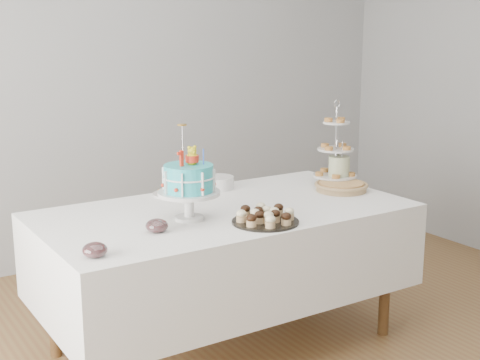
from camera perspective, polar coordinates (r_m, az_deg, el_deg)
walls at (r=3.13m, az=1.49°, el=6.60°), size 5.04×4.04×2.70m
table at (r=3.55m, az=-1.31°, el=-5.99°), size 1.92×1.02×0.77m
birthday_cake at (r=3.26m, az=-4.38°, el=-1.24°), size 0.31×0.31×0.47m
cupcake_tray at (r=3.23m, az=2.18°, el=-3.05°), size 0.33×0.33×0.07m
pie at (r=3.90m, az=8.64°, el=-0.51°), size 0.31×0.31×0.05m
tiered_stand at (r=4.01m, az=8.16°, el=2.57°), size 0.26×0.26×0.51m
plate_stack at (r=3.91m, az=-1.89°, el=-0.22°), size 0.19×0.19×0.07m
pastry_plate at (r=3.78m, az=-5.64°, el=-1.05°), size 0.24×0.24×0.04m
jam_bowl_a at (r=2.82m, az=-12.29°, el=-5.86°), size 0.10×0.10×0.06m
jam_bowl_b at (r=3.11m, az=-7.10°, el=-3.90°), size 0.11×0.11×0.06m
utensil_pitcher at (r=4.01m, az=8.44°, el=0.87°), size 0.13×0.12×0.28m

